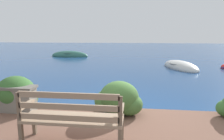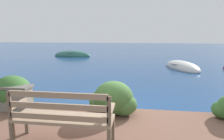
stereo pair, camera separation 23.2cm
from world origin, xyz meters
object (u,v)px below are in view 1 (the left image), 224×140
park_bench (72,116)px  rowboat_nearest (180,67)px  rowboat_mid (70,56)px  mooring_buoy (224,67)px

park_bench → rowboat_nearest: size_ratio=0.47×
rowboat_nearest → rowboat_mid: (-8.50, 5.17, 0.01)m
park_bench → rowboat_mid: (-4.82, 14.33, -0.63)m
rowboat_nearest → rowboat_mid: size_ratio=1.00×
park_bench → rowboat_mid: size_ratio=0.47×
park_bench → rowboat_nearest: (3.68, 9.16, -0.64)m
park_bench → rowboat_nearest: park_bench is taller
park_bench → mooring_buoy: (6.20, 9.31, -0.64)m
park_bench → mooring_buoy: size_ratio=4.05×
rowboat_nearest → park_bench: bearing=-39.3°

